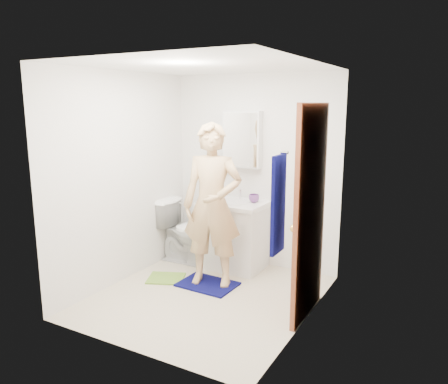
{
  "coord_description": "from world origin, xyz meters",
  "views": [
    {
      "loc": [
        2.29,
        -3.74,
        2.05
      ],
      "look_at": [
        0.08,
        0.25,
        1.11
      ],
      "focal_mm": 35.0,
      "sensor_mm": 36.0,
      "label": 1
    }
  ],
  "objects_px": {
    "vanity_cabinet": "(233,237)",
    "soap_dispenser": "(213,193)",
    "towel": "(278,205)",
    "man": "(212,205)",
    "toilet": "(188,231)",
    "toothbrush_cup": "(254,198)",
    "medicine_cabinet": "(242,139)"
  },
  "relations": [
    {
      "from": "soap_dispenser",
      "to": "man",
      "type": "bearing_deg",
      "value": -60.35
    },
    {
      "from": "soap_dispenser",
      "to": "man",
      "type": "xyz_separation_m",
      "value": [
        0.3,
        -0.52,
        -0.02
      ]
    },
    {
      "from": "toilet",
      "to": "towel",
      "type": "bearing_deg",
      "value": -129.19
    },
    {
      "from": "vanity_cabinet",
      "to": "towel",
      "type": "xyz_separation_m",
      "value": [
        1.18,
        -1.48,
        0.85
      ]
    },
    {
      "from": "toilet",
      "to": "soap_dispenser",
      "type": "xyz_separation_m",
      "value": [
        0.36,
        0.04,
        0.54
      ]
    },
    {
      "from": "vanity_cabinet",
      "to": "soap_dispenser",
      "type": "bearing_deg",
      "value": -162.5
    },
    {
      "from": "medicine_cabinet",
      "to": "towel",
      "type": "distance_m",
      "value": 2.11
    },
    {
      "from": "toilet",
      "to": "toothbrush_cup",
      "type": "relative_size",
      "value": 6.46
    },
    {
      "from": "vanity_cabinet",
      "to": "toilet",
      "type": "relative_size",
      "value": 0.98
    },
    {
      "from": "vanity_cabinet",
      "to": "man",
      "type": "relative_size",
      "value": 0.44
    },
    {
      "from": "towel",
      "to": "man",
      "type": "bearing_deg",
      "value": 141.99
    },
    {
      "from": "toilet",
      "to": "vanity_cabinet",
      "type": "bearing_deg",
      "value": -81.12
    },
    {
      "from": "medicine_cabinet",
      "to": "man",
      "type": "relative_size",
      "value": 0.38
    },
    {
      "from": "towel",
      "to": "man",
      "type": "distance_m",
      "value": 1.47
    },
    {
      "from": "toilet",
      "to": "medicine_cabinet",
      "type": "bearing_deg",
      "value": -62.68
    },
    {
      "from": "vanity_cabinet",
      "to": "medicine_cabinet",
      "type": "distance_m",
      "value": 1.22
    },
    {
      "from": "man",
      "to": "soap_dispenser",
      "type": "bearing_deg",
      "value": 104.03
    },
    {
      "from": "vanity_cabinet",
      "to": "toilet",
      "type": "distance_m",
      "value": 0.62
    },
    {
      "from": "toothbrush_cup",
      "to": "towel",
      "type": "bearing_deg",
      "value": -59.02
    },
    {
      "from": "man",
      "to": "vanity_cabinet",
      "type": "bearing_deg",
      "value": 79.03
    },
    {
      "from": "toilet",
      "to": "toothbrush_cup",
      "type": "xyz_separation_m",
      "value": [
        0.85,
        0.2,
        0.49
      ]
    },
    {
      "from": "towel",
      "to": "toothbrush_cup",
      "type": "relative_size",
      "value": 6.31
    },
    {
      "from": "medicine_cabinet",
      "to": "toilet",
      "type": "distance_m",
      "value": 1.38
    },
    {
      "from": "soap_dispenser",
      "to": "man",
      "type": "relative_size",
      "value": 0.11
    },
    {
      "from": "soap_dispenser",
      "to": "man",
      "type": "height_order",
      "value": "man"
    },
    {
      "from": "soap_dispenser",
      "to": "medicine_cabinet",
      "type": "bearing_deg",
      "value": 50.67
    },
    {
      "from": "medicine_cabinet",
      "to": "soap_dispenser",
      "type": "xyz_separation_m",
      "value": [
        -0.25,
        -0.3,
        -0.65
      ]
    },
    {
      "from": "toothbrush_cup",
      "to": "medicine_cabinet",
      "type": "bearing_deg",
      "value": 149.74
    },
    {
      "from": "towel",
      "to": "toothbrush_cup",
      "type": "bearing_deg",
      "value": 120.98
    },
    {
      "from": "vanity_cabinet",
      "to": "medicine_cabinet",
      "type": "xyz_separation_m",
      "value": [
        0.0,
        0.22,
        1.2
      ]
    },
    {
      "from": "towel",
      "to": "toothbrush_cup",
      "type": "height_order",
      "value": "towel"
    },
    {
      "from": "toilet",
      "to": "soap_dispenser",
      "type": "height_order",
      "value": "soap_dispenser"
    }
  ]
}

